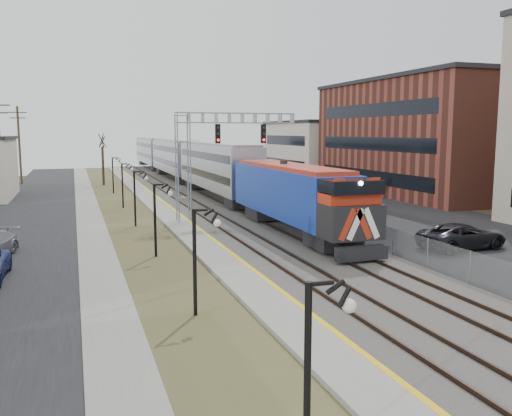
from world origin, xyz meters
name	(u,v)px	position (x,y,z in m)	size (l,w,h in m)	color
ground	(419,401)	(0.00, 0.00, 0.00)	(160.00, 160.00, 0.00)	#473D2D
street_west	(30,217)	(-11.50, 35.00, 0.02)	(7.00, 120.00, 0.04)	black
sidewalk	(89,214)	(-7.00, 35.00, 0.04)	(2.00, 120.00, 0.08)	gray
grass_median	(126,213)	(-4.00, 35.00, 0.03)	(4.00, 120.00, 0.06)	#4D4F2A
platform	(162,210)	(-1.00, 35.00, 0.12)	(2.00, 120.00, 0.24)	gray
ballast_bed	(219,208)	(4.00, 35.00, 0.10)	(8.00, 120.00, 0.20)	#595651
parking_lot	(341,203)	(16.00, 35.00, 0.02)	(16.00, 120.00, 0.04)	black
platform_edge	(173,208)	(-0.12, 35.00, 0.24)	(0.24, 120.00, 0.01)	gold
track_near	(197,207)	(2.00, 35.00, 0.28)	(1.58, 120.00, 0.15)	#2D2119
track_far	(235,205)	(5.50, 35.00, 0.28)	(1.58, 120.00, 0.15)	#2D2119
train	(186,162)	(5.50, 57.07, 2.92)	(3.00, 85.85, 5.33)	#13329F
signal_gantry	(206,148)	(1.22, 27.99, 5.59)	(9.00, 1.07, 8.15)	gray
lampposts	(154,220)	(-4.00, 18.29, 2.00)	(0.14, 62.14, 4.00)	black
fence	(264,198)	(8.20, 35.00, 0.80)	(0.04, 120.00, 1.60)	gray
buildings_east	(493,136)	(30.00, 31.18, 6.31)	(16.00, 76.00, 15.00)	#ACA28B
bare_trees	(16,180)	(-12.66, 38.91, 2.70)	(12.30, 42.30, 5.95)	#382D23
car_lot_c	(462,237)	(13.06, 14.43, 0.74)	(2.44, 5.30, 1.47)	black
car_lot_d	(355,207)	(13.16, 27.25, 0.78)	(2.18, 5.36, 1.55)	navy
car_lot_e	(319,197)	(13.19, 33.93, 0.81)	(1.91, 4.74, 1.61)	gray
car_lot_f	(266,191)	(10.78, 41.78, 0.69)	(1.47, 4.21, 1.39)	#0B380B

